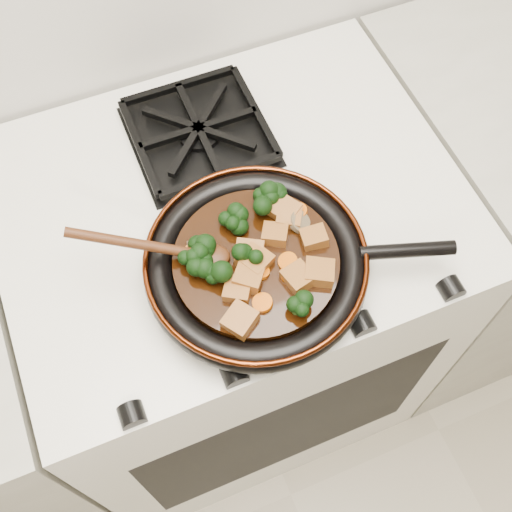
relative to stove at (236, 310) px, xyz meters
name	(u,v)px	position (x,y,z in m)	size (l,w,h in m)	color
stove	(236,310)	(0.00, 0.00, 0.00)	(0.76, 0.60, 0.90)	silver
burner_grate_front	(262,266)	(0.00, -0.14, 0.46)	(0.23, 0.23, 0.03)	black
burner_grate_back	(199,132)	(0.00, 0.14, 0.46)	(0.23, 0.23, 0.03)	black
skillet	(258,264)	(-0.01, -0.15, 0.49)	(0.45, 0.33, 0.05)	black
braising_sauce	(256,263)	(-0.01, -0.15, 0.50)	(0.24, 0.24, 0.02)	black
tofu_cube_0	(238,290)	(-0.06, -0.19, 0.52)	(0.04, 0.04, 0.02)	brown
tofu_cube_1	(284,210)	(0.06, -0.09, 0.52)	(0.04, 0.04, 0.02)	brown
tofu_cube_2	(240,320)	(-0.07, -0.23, 0.52)	(0.04, 0.04, 0.02)	brown
tofu_cube_3	(289,217)	(0.06, -0.10, 0.52)	(0.04, 0.03, 0.02)	brown
tofu_cube_4	(255,261)	(-0.02, -0.15, 0.52)	(0.04, 0.04, 0.02)	brown
tofu_cube_5	(249,253)	(-0.02, -0.14, 0.52)	(0.04, 0.04, 0.02)	brown
tofu_cube_6	(275,235)	(0.03, -0.12, 0.52)	(0.04, 0.03, 0.02)	brown
tofu_cube_7	(298,278)	(0.03, -0.20, 0.52)	(0.04, 0.04, 0.02)	brown
tofu_cube_8	(319,273)	(0.06, -0.21, 0.52)	(0.04, 0.04, 0.02)	brown
tofu_cube_9	(249,276)	(-0.03, -0.17, 0.52)	(0.04, 0.04, 0.02)	brown
tofu_cube_10	(314,238)	(0.08, -0.15, 0.52)	(0.04, 0.03, 0.02)	brown
broccoli_floret_0	(234,224)	(-0.02, -0.09, 0.52)	(0.06, 0.06, 0.05)	black
broccoli_floret_1	(278,199)	(0.05, -0.07, 0.52)	(0.06, 0.06, 0.06)	black
broccoli_floret_2	(248,258)	(-0.03, -0.15, 0.52)	(0.06, 0.06, 0.06)	black
broccoli_floret_3	(296,309)	(0.01, -0.24, 0.52)	(0.06, 0.06, 0.05)	black
broccoli_floret_4	(211,272)	(-0.08, -0.15, 0.52)	(0.06, 0.06, 0.06)	black
broccoli_floret_5	(200,247)	(-0.08, -0.10, 0.52)	(0.06, 0.06, 0.05)	black
broccoli_floret_6	(259,204)	(0.02, -0.07, 0.52)	(0.06, 0.06, 0.06)	black
broccoli_floret_7	(197,262)	(-0.09, -0.13, 0.52)	(0.06, 0.06, 0.06)	black
carrot_coin_0	(298,211)	(0.08, -0.10, 0.51)	(0.03, 0.03, 0.01)	#CA5405
carrot_coin_1	(260,271)	(-0.02, -0.17, 0.51)	(0.03, 0.03, 0.01)	#CA5405
carrot_coin_2	(263,303)	(-0.03, -0.22, 0.51)	(0.03, 0.03, 0.01)	#CA5405
carrot_coin_3	(193,253)	(-0.09, -0.11, 0.51)	(0.03, 0.03, 0.01)	#CA5405
carrot_coin_4	(288,261)	(0.03, -0.17, 0.51)	(0.03, 0.03, 0.01)	#CA5405
carrot_coin_5	(291,274)	(0.02, -0.19, 0.51)	(0.03, 0.03, 0.01)	#CA5405
mushroom_slice_0	(300,222)	(0.07, -0.12, 0.52)	(0.04, 0.04, 0.01)	brown
mushroom_slice_1	(197,244)	(-0.08, -0.10, 0.52)	(0.03, 0.03, 0.01)	brown
mushroom_slice_2	(195,256)	(-0.09, -0.11, 0.52)	(0.03, 0.03, 0.01)	brown
wooden_spoon	(174,250)	(-0.12, -0.10, 0.53)	(0.13, 0.08, 0.21)	#42200E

